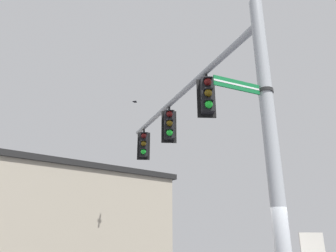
% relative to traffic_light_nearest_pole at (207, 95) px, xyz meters
% --- Properties ---
extents(signal_pole, '(0.30, 0.30, 7.32)m').
position_rel_traffic_light_nearest_pole_xyz_m(signal_pole, '(-0.83, 2.21, -2.21)').
color(signal_pole, '#ADB2B7').
rests_on(signal_pole, ground).
extents(mast_arm, '(3.15, 8.01, 0.19)m').
position_rel_traffic_light_nearest_pole_xyz_m(mast_arm, '(0.65, -1.76, 0.79)').
color(mast_arm, '#ADB2B7').
extents(traffic_light_nearest_pole, '(0.54, 0.49, 1.31)m').
position_rel_traffic_light_nearest_pole_xyz_m(traffic_light_nearest_pole, '(0.00, 0.00, 0.00)').
color(traffic_light_nearest_pole, black).
extents(traffic_light_mid_inner, '(0.54, 0.49, 1.31)m').
position_rel_traffic_light_nearest_pole_xyz_m(traffic_light_mid_inner, '(0.93, -2.48, 0.00)').
color(traffic_light_mid_inner, black).
extents(traffic_light_mid_outer, '(0.54, 0.49, 1.31)m').
position_rel_traffic_light_nearest_pole_xyz_m(traffic_light_mid_outer, '(1.85, -4.95, 0.00)').
color(traffic_light_mid_outer, black).
extents(street_name_sign, '(1.39, 0.64, 0.22)m').
position_rel_traffic_light_nearest_pole_xyz_m(street_name_sign, '(-0.52, 2.33, -0.94)').
color(street_name_sign, '#147238').
extents(bird_flying, '(0.25, 0.35, 0.10)m').
position_rel_traffic_light_nearest_pole_xyz_m(bird_flying, '(2.35, -6.06, 2.48)').
color(bird_flying, black).
extents(storefront_building, '(14.37, 12.56, 5.89)m').
position_rel_traffic_light_nearest_pole_xyz_m(storefront_building, '(7.10, -10.63, -2.91)').
color(storefront_building, '#A89E89').
rests_on(storefront_building, ground).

